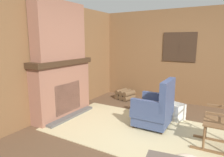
{
  "coord_description": "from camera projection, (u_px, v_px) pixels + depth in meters",
  "views": [
    {
      "loc": [
        0.99,
        -3.23,
        1.71
      ],
      "look_at": [
        -1.15,
        0.44,
        0.9
      ],
      "focal_mm": 32.0,
      "sensor_mm": 36.0,
      "label": 1
    }
  ],
  "objects": [
    {
      "name": "fireplace_hearth",
      "position": [
        63.0,
        88.0,
        4.51
      ],
      "size": [
        0.56,
        1.62,
        1.29
      ],
      "color": "#93604C",
      "rests_on": "ground"
    },
    {
      "name": "firewood_stack",
      "position": [
        125.0,
        95.0,
        5.87
      ],
      "size": [
        0.55,
        0.52,
        0.28
      ],
      "rotation": [
        0.0,
        0.0,
        -0.26
      ],
      "color": "brown",
      "rests_on": "ground"
    },
    {
      "name": "laundry_basket",
      "position": [
        174.0,
        111.0,
        4.38
      ],
      "size": [
        0.49,
        0.43,
        0.36
      ],
      "rotation": [
        0.0,
        0.0,
        -0.38
      ],
      "color": "white",
      "rests_on": "ground"
    },
    {
      "name": "storage_case",
      "position": [
        65.0,
        56.0,
        4.55
      ],
      "size": [
        0.16,
        0.28,
        0.12
      ],
      "color": "brown",
      "rests_on": "fireplace_hearth"
    },
    {
      "name": "armchair",
      "position": [
        155.0,
        110.0,
        3.97
      ],
      "size": [
        0.69,
        0.72,
        0.98
      ],
      "rotation": [
        0.0,
        0.0,
        3.15
      ],
      "color": "#3D4C75",
      "rests_on": "ground"
    },
    {
      "name": "oil_lamp_vase",
      "position": [
        45.0,
        56.0,
        4.04
      ],
      "size": [
        0.12,
        0.12,
        0.29
      ],
      "color": "#B24C42",
      "rests_on": "fireplace_hearth"
    },
    {
      "name": "wood_panel_wall_left",
      "position": [
        54.0,
        60.0,
        4.5
      ],
      "size": [
        0.06,
        5.34,
        2.55
      ],
      "color": "brown",
      "rests_on": "ground"
    },
    {
      "name": "ground_plane",
      "position": [
        155.0,
        138.0,
        3.55
      ],
      "size": [
        14.0,
        14.0,
        0.0
      ],
      "primitive_type": "plane",
      "color": "brown"
    },
    {
      "name": "rocking_chair",
      "position": [
        223.0,
        125.0,
        3.13
      ],
      "size": [
        0.81,
        0.52,
        1.17
      ],
      "rotation": [
        0.0,
        0.0,
        3.17
      ],
      "color": "brown",
      "rests_on": "ground"
    },
    {
      "name": "area_rug",
      "position": [
        135.0,
        130.0,
        3.88
      ],
      "size": [
        3.35,
        1.96,
        0.01
      ],
      "color": "#C6B789",
      "rests_on": "ground"
    },
    {
      "name": "wood_panel_wall_back",
      "position": [
        186.0,
        57.0,
        5.35
      ],
      "size": [
        5.34,
        0.09,
        2.55
      ],
      "color": "brown",
      "rests_on": "ground"
    },
    {
      "name": "chimney_breast",
      "position": [
        59.0,
        31.0,
        4.28
      ],
      "size": [
        0.3,
        1.34,
        1.23
      ],
      "color": "#93604C",
      "rests_on": "fireplace_hearth"
    }
  ]
}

